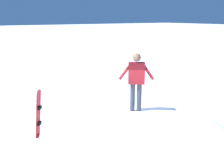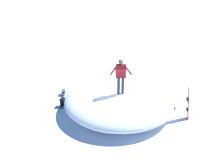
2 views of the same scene
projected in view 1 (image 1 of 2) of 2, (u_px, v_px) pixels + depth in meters
name	position (u px, v px, depth m)	size (l,w,h in m)	color
ground	(156.00, 158.00, 7.17)	(240.00, 240.00, 0.00)	white
snow_mound	(135.00, 135.00, 7.30)	(5.63, 5.47, 1.21)	white
snowboarder_standing	(136.00, 78.00, 7.29)	(0.92, 0.66, 1.76)	#333842
snowboard_primary_upright	(39.00, 113.00, 8.22)	(0.34, 0.34, 1.71)	red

